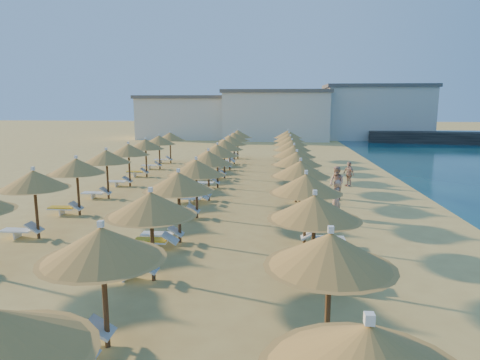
# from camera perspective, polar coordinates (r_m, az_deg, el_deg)

# --- Properties ---
(ground) EXTENTS (220.00, 220.00, 0.00)m
(ground) POSITION_cam_1_polar(r_m,az_deg,el_deg) (19.48, 1.25, -5.89)
(ground) COLOR #E0BC62
(ground) RESTS_ON ground
(hotel_blocks) EXTENTS (43.90, 11.01, 8.10)m
(hotel_blocks) POSITION_cam_1_polar(r_m,az_deg,el_deg) (65.50, 6.26, 8.69)
(hotel_blocks) COLOR beige
(hotel_blocks) RESTS_ON ground
(parasol_row_east) EXTENTS (2.77, 39.54, 2.94)m
(parasol_row_east) POSITION_cam_1_polar(r_m,az_deg,el_deg) (23.46, 7.57, 2.73)
(parasol_row_east) COLOR brown
(parasol_row_east) RESTS_ON ground
(parasol_row_west) EXTENTS (2.77, 39.54, 2.94)m
(parasol_row_west) POSITION_cam_1_polar(r_m,az_deg,el_deg) (23.72, -4.23, 2.88)
(parasol_row_west) COLOR brown
(parasol_row_west) RESTS_ON ground
(parasol_row_inland) EXTENTS (2.77, 28.51, 2.94)m
(parasol_row_inland) POSITION_cam_1_polar(r_m,az_deg,el_deg) (26.99, -15.92, 3.41)
(parasol_row_inland) COLOR brown
(parasol_row_inland) RESTS_ON ground
(loungers) EXTENTS (13.73, 38.23, 0.66)m
(loungers) POSITION_cam_1_polar(r_m,az_deg,el_deg) (24.23, -2.33, -1.84)
(loungers) COLOR white
(loungers) RESTS_ON ground
(beachgoer_b) EXTENTS (1.12, 1.18, 1.91)m
(beachgoer_b) POSITION_cam_1_polar(r_m,az_deg,el_deg) (24.68, 12.76, -0.41)
(beachgoer_b) COLOR tan
(beachgoer_b) RESTS_ON ground
(beachgoer_c) EXTENTS (0.85, 1.03, 1.64)m
(beachgoer_c) POSITION_cam_1_polar(r_m,az_deg,el_deg) (28.95, 14.29, 0.80)
(beachgoer_c) COLOR tan
(beachgoer_c) RESTS_ON ground
(beachgoer_a) EXTENTS (0.54, 0.73, 1.83)m
(beachgoer_a) POSITION_cam_1_polar(r_m,az_deg,el_deg) (20.74, 12.62, -2.53)
(beachgoer_a) COLOR tan
(beachgoer_a) RESTS_ON ground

